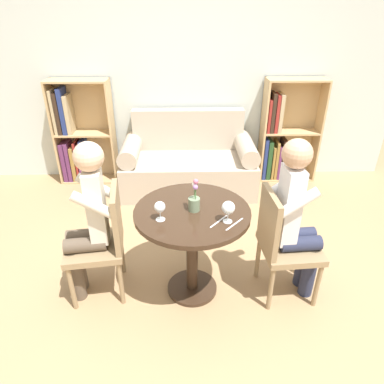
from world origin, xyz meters
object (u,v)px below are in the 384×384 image
(chair_right, at_px, (282,241))
(couch, at_px, (189,164))
(chair_left, at_px, (103,239))
(person_left, at_px, (88,220))
(flower_vase, at_px, (194,201))
(bookshelf_left, at_px, (78,136))
(bookshelf_right, at_px, (282,136))
(person_right, at_px, (297,219))
(wine_glass_right, at_px, (228,208))
(wine_glass_left, at_px, (160,208))

(chair_right, bearing_deg, couch, 16.07)
(couch, xyz_separation_m, chair_left, (-0.67, -1.75, 0.18))
(person_left, xyz_separation_m, flower_vase, (0.77, -0.01, 0.16))
(bookshelf_left, bearing_deg, chair_right, -45.43)
(bookshelf_left, distance_m, person_left, 2.13)
(chair_left, relative_size, chair_right, 1.00)
(couch, xyz_separation_m, person_left, (-0.75, -1.77, 0.36))
(bookshelf_right, distance_m, person_right, 2.12)
(person_left, distance_m, person_right, 1.51)
(person_right, relative_size, flower_vase, 5.29)
(wine_glass_right, bearing_deg, bookshelf_right, 66.58)
(wine_glass_left, bearing_deg, wine_glass_right, -4.30)
(couch, distance_m, person_right, 1.99)
(bookshelf_left, relative_size, bookshelf_right, 1.00)
(bookshelf_left, relative_size, flower_vase, 5.25)
(chair_left, bearing_deg, person_right, 80.30)
(wine_glass_right, bearing_deg, person_right, 14.11)
(bookshelf_right, bearing_deg, person_left, -133.64)
(bookshelf_right, relative_size, person_right, 0.99)
(person_right, bearing_deg, wine_glass_left, 91.54)
(person_right, distance_m, wine_glass_left, 0.99)
(couch, height_order, chair_left, couch)
(bookshelf_left, xyz_separation_m, person_left, (0.63, -2.04, 0.09))
(couch, xyz_separation_m, person_right, (0.75, -1.81, 0.37))
(wine_glass_left, bearing_deg, bookshelf_right, 57.01)
(chair_left, xyz_separation_m, person_right, (1.42, -0.05, 0.19))
(couch, bearing_deg, bookshelf_left, 169.18)
(bookshelf_left, bearing_deg, flower_vase, -55.74)
(bookshelf_left, relative_size, chair_left, 1.43)
(couch, bearing_deg, flower_vase, -89.53)
(person_right, distance_m, flower_vase, 0.75)
(couch, height_order, wine_glass_left, couch)
(person_right, bearing_deg, chair_left, 83.73)
(couch, bearing_deg, wine_glass_left, -96.56)
(bookshelf_left, relative_size, person_right, 0.99)
(chair_left, bearing_deg, wine_glass_left, 64.01)
(chair_left, relative_size, wine_glass_right, 5.82)
(couch, xyz_separation_m, wine_glass_right, (0.23, -1.94, 0.55))
(bookshelf_left, bearing_deg, wine_glass_right, -53.71)
(couch, relative_size, bookshelf_right, 1.24)
(bookshelf_left, height_order, chair_right, bookshelf_left)
(wine_glass_right, xyz_separation_m, flower_vase, (-0.22, 0.15, -0.03))
(couch, distance_m, bookshelf_right, 1.25)
(couch, distance_m, chair_right, 1.94)
(bookshelf_right, height_order, person_left, bookshelf_right)
(chair_right, distance_m, person_right, 0.21)
(person_right, distance_m, wine_glass_right, 0.56)
(wine_glass_right, bearing_deg, bookshelf_left, 126.29)
(bookshelf_left, xyz_separation_m, wine_glass_left, (1.16, -2.17, 0.26))
(couch, height_order, chair_right, couch)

